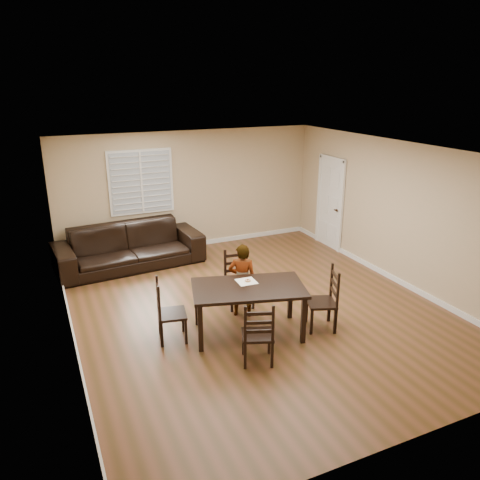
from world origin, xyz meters
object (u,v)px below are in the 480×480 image
chair_right (329,301)px  donut (248,280)px  chair_near (237,279)px  chair_left (164,313)px  chair_far (258,338)px  sofa (129,246)px  child (242,280)px  dining_table (248,292)px

chair_right → donut: (-1.16, 0.53, 0.35)m
chair_near → chair_left: 1.66m
chair_far → sofa: 4.47m
chair_left → chair_right: chair_right is taller
donut → sofa: sofa is taller
child → chair_near: bearing=-74.9°
chair_near → child: bearing=-97.0°
chair_far → donut: bearing=-86.5°
chair_far → donut: 1.14m
sofa → chair_near: bearing=-66.0°
chair_near → child: (-0.10, -0.45, 0.18)m
sofa → dining_table: bearing=-77.4°
child → donut: child is taller
donut → sofa: size_ratio=0.03×
chair_right → child: 1.44m
chair_left → child: child is taller
chair_near → chair_right: chair_right is taller
chair_left → child: bearing=-68.7°
chair_far → child: child is taller
child → donut: (-0.09, -0.41, 0.19)m
chair_right → child: child is taller
dining_table → sofa: sofa is taller
child → donut: bearing=105.5°
donut → dining_table: bearing=-112.0°
dining_table → child: bearing=90.0°
chair_right → sofa: bearing=-128.4°
child → donut: 0.46m
chair_near → chair_left: size_ratio=1.01×
chair_far → donut: size_ratio=10.15×
donut → chair_near: bearing=77.0°
dining_table → chair_left: 1.31m
chair_right → chair_near: bearing=-124.6°
chair_near → donut: bearing=-96.8°
dining_table → sofa: (-1.09, 3.54, -0.26)m
chair_left → child: size_ratio=0.78×
chair_near → chair_right: bearing=-49.1°
chair_left → donut: chair_left is taller
dining_table → donut: donut is taller
chair_far → chair_left: chair_left is taller
dining_table → chair_near: bearing=91.1°
chair_near → donut: 0.95m
sofa → donut: bearing=-75.4°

